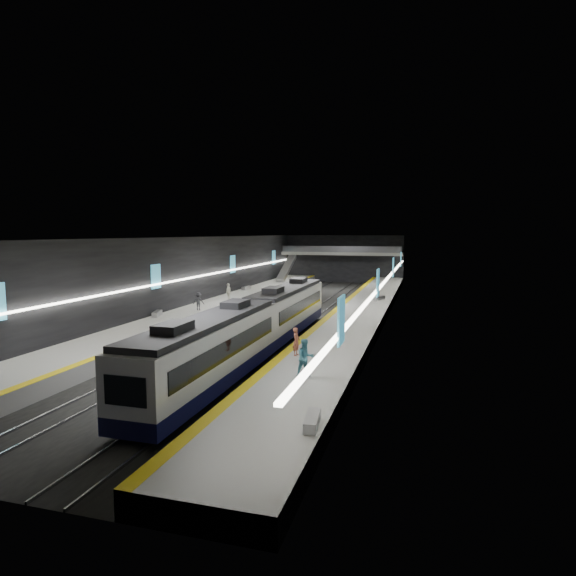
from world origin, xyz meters
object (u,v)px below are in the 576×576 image
(escalator, at_px, (287,268))
(passenger_right_a, at_px, (296,342))
(passenger_left_b, at_px, (199,301))
(train, at_px, (257,324))
(bench_left_far, at_px, (246,288))
(passenger_right_b, at_px, (305,358))
(bench_right_far, at_px, (379,298))
(passenger_left_a, at_px, (228,292))
(bench_right_near, at_px, (312,421))
(bench_left_near, at_px, (157,314))

(escalator, height_order, passenger_right_a, escalator)
(passenger_right_a, bearing_deg, passenger_left_b, 49.25)
(train, distance_m, bench_left_far, 30.27)
(escalator, relative_size, passenger_right_b, 4.03)
(bench_left_far, height_order, bench_right_far, bench_left_far)
(bench_left_far, relative_size, passenger_left_a, 0.95)
(escalator, bearing_deg, bench_left_far, -96.22)
(passenger_right_a, bearing_deg, passenger_left_a, 37.83)
(bench_left_far, relative_size, bench_right_near, 1.01)
(passenger_left_a, bearing_deg, bench_right_far, 108.55)
(bench_left_far, xyz_separation_m, bench_right_near, (18.50, -41.16, -0.00))
(bench_right_near, bearing_deg, bench_left_near, 126.53)
(train, xyz_separation_m, passenger_right_a, (3.62, -2.95, -0.34))
(train, bearing_deg, passenger_right_b, -53.54)
(bench_left_near, relative_size, bench_left_far, 1.00)
(escalator, height_order, passenger_left_b, escalator)
(bench_right_near, bearing_deg, passenger_left_a, 111.57)
(train, bearing_deg, bench_right_near, -62.03)
(passenger_left_a, bearing_deg, bench_right_near, 28.57)
(train, distance_m, bench_right_near, 14.95)
(passenger_right_b, bearing_deg, passenger_left_a, 85.19)
(passenger_right_b, bearing_deg, bench_right_near, -109.35)
(escalator, xyz_separation_m, bench_left_near, (-2.00, -34.68, -1.68))
(bench_left_far, height_order, passenger_right_a, passenger_right_a)
(train, relative_size, passenger_right_a, 17.57)
(bench_left_near, bearing_deg, passenger_left_b, 45.78)
(escalator, xyz_separation_m, passenger_right_a, (13.62, -44.67, -1.05))
(passenger_right_b, bearing_deg, escalator, 71.62)
(bench_left_near, relative_size, passenger_right_b, 0.92)
(bench_left_near, xyz_separation_m, bench_right_far, (18.16, 16.05, -0.01))
(passenger_right_a, height_order, passenger_left_a, passenger_left_a)
(escalator, distance_m, passenger_left_b, 30.69)
(bench_right_near, distance_m, passenger_right_b, 6.45)
(bench_right_near, xyz_separation_m, bench_right_far, (-0.84, 36.26, -0.00))
(bench_left_far, xyz_separation_m, passenger_left_a, (1.81, -10.12, 0.74))
(bench_left_far, relative_size, passenger_right_b, 0.92)
(escalator, height_order, passenger_left_a, escalator)
(train, height_order, passenger_right_a, train)
(escalator, distance_m, bench_left_far, 13.92)
(bench_right_near, height_order, passenger_right_b, passenger_right_b)
(train, relative_size, bench_left_far, 16.46)
(bench_right_near, bearing_deg, bench_right_far, 84.63)
(bench_right_near, relative_size, passenger_right_b, 0.91)
(bench_left_near, distance_m, bench_left_far, 20.95)
(passenger_right_b, xyz_separation_m, passenger_left_a, (-14.89, 24.90, -0.03))
(bench_right_far, height_order, passenger_left_a, passenger_left_a)
(bench_left_near, distance_m, passenger_right_b, 22.24)
(train, xyz_separation_m, escalator, (-10.00, 41.72, 0.70))
(bench_right_far, relative_size, passenger_left_a, 0.93)
(escalator, bearing_deg, train, -76.52)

